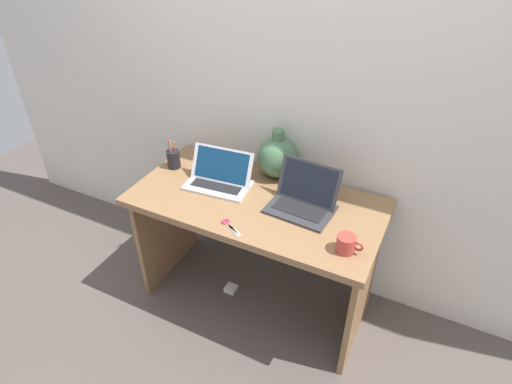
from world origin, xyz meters
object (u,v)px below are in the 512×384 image
coffee_mug (346,244)px  pen_cup (174,159)px  laptop_left (220,176)px  laptop_right (304,197)px  scissors (228,225)px  power_brick (231,288)px  green_vase (278,157)px

coffee_mug → pen_cup: (-1.12, 0.25, 0.01)m
laptop_left → laptop_right: laptop_right is taller
laptop_right → scissors: bearing=-131.8°
laptop_left → pen_cup: 0.34m
laptop_right → pen_cup: 0.83m
laptop_left → laptop_right: (0.49, 0.01, 0.01)m
laptop_right → scissors: size_ratio=2.48×
laptop_left → power_brick: laptop_left is taller
coffee_mug → pen_cup: size_ratio=0.66×
pen_cup → laptop_right: bearing=-1.6°
power_brick → green_vase: bearing=60.7°
laptop_right → scissors: (-0.27, -0.31, -0.06)m
laptop_right → green_vase: size_ratio=1.20×
pen_cup → power_brick: pen_cup is taller
laptop_right → green_vase: 0.33m
laptop_right → scissors: laptop_right is taller
green_vase → power_brick: bearing=-119.3°
laptop_left → scissors: (0.22, -0.29, -0.05)m
green_vase → coffee_mug: green_vase is taller
laptop_right → pen_cup: laptop_right is taller
power_brick → laptop_right: bearing=11.3°
coffee_mug → laptop_right: bearing=142.0°
coffee_mug → pen_cup: pen_cup is taller
scissors → power_brick: 0.79m
green_vase → coffee_mug: size_ratio=2.30×
green_vase → scissors: (-0.03, -0.52, -0.12)m
laptop_right → green_vase: (-0.25, 0.21, 0.06)m
laptop_left → scissors: bearing=-53.3°
green_vase → laptop_right: bearing=-41.0°
scissors → power_brick: size_ratio=1.98×
coffee_mug → scissors: 0.57m
green_vase → coffee_mug: bearing=-39.4°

